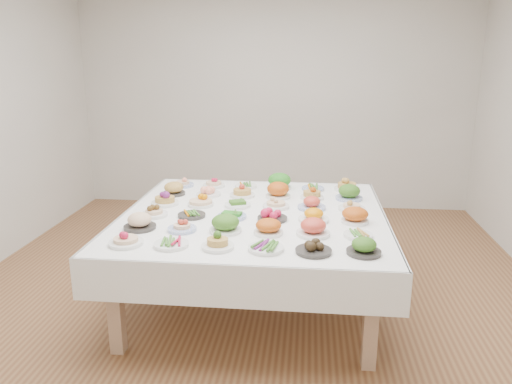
# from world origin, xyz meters

# --- Properties ---
(room_envelope) EXTENTS (5.02, 5.02, 2.81)m
(room_envelope) POSITION_xyz_m (0.00, 0.00, 1.83)
(room_envelope) COLOR olive
(room_envelope) RESTS_ON ground
(display_table) EXTENTS (2.04, 2.04, 0.75)m
(display_table) POSITION_xyz_m (0.05, -0.23, 0.68)
(display_table) COLOR white
(display_table) RESTS_ON ground
(dish_0) EXTENTS (0.22, 0.22, 0.13)m
(dish_0) POSITION_xyz_m (-0.71, -0.99, 0.81)
(dish_0) COLOR white
(dish_0) RESTS_ON display_table
(dish_1) EXTENTS (0.22, 0.22, 0.05)m
(dish_1) POSITION_xyz_m (-0.41, -0.98, 0.77)
(dish_1) COLOR white
(dish_1) RESTS_ON display_table
(dish_2) EXTENTS (0.21, 0.21, 0.11)m
(dish_2) POSITION_xyz_m (-0.10, -0.99, 0.80)
(dish_2) COLOR white
(dish_2) RESTS_ON display_table
(dish_3) EXTENTS (0.23, 0.22, 0.05)m
(dish_3) POSITION_xyz_m (0.21, -0.99, 0.77)
(dish_3) COLOR white
(dish_3) RESTS_ON display_table
(dish_4) EXTENTS (0.22, 0.22, 0.10)m
(dish_4) POSITION_xyz_m (0.51, -1.00, 0.80)
(dish_4) COLOR #2F2C2A
(dish_4) RESTS_ON display_table
(dish_5) EXTENTS (0.21, 0.21, 0.12)m
(dish_5) POSITION_xyz_m (0.82, -0.99, 0.81)
(dish_5) COLOR #2F2C2A
(dish_5) RESTS_ON display_table
(dish_6) EXTENTS (0.23, 0.23, 0.12)m
(dish_6) POSITION_xyz_m (-0.72, -0.68, 0.80)
(dish_6) COLOR #2F2C2A
(dish_6) RESTS_ON display_table
(dish_7) EXTENTS (0.20, 0.20, 0.10)m
(dish_7) POSITION_xyz_m (-0.41, -0.69, 0.79)
(dish_7) COLOR #4C66B2
(dish_7) RESTS_ON display_table
(dish_8) EXTENTS (0.22, 0.22, 0.15)m
(dish_8) POSITION_xyz_m (-0.10, -0.68, 0.82)
(dish_8) COLOR white
(dish_8) RESTS_ON display_table
(dish_9) EXTENTS (0.20, 0.20, 0.12)m
(dish_9) POSITION_xyz_m (0.20, -0.69, 0.81)
(dish_9) COLOR white
(dish_9) RESTS_ON display_table
(dish_10) EXTENTS (0.23, 0.23, 0.13)m
(dish_10) POSITION_xyz_m (0.50, -0.68, 0.81)
(dish_10) COLOR white
(dish_10) RESTS_ON display_table
(dish_11) EXTENTS (0.19, 0.19, 0.04)m
(dish_11) POSITION_xyz_m (0.81, -0.68, 0.77)
(dish_11) COLOR white
(dish_11) RESTS_ON display_table
(dish_12) EXTENTS (0.20, 0.20, 0.11)m
(dish_12) POSITION_xyz_m (-0.71, -0.39, 0.80)
(dish_12) COLOR white
(dish_12) RESTS_ON display_table
(dish_13) EXTENTS (0.21, 0.21, 0.05)m
(dish_13) POSITION_xyz_m (-0.42, -0.37, 0.77)
(dish_13) COLOR #2F2C2A
(dish_13) RESTS_ON display_table
(dish_14) EXTENTS (0.22, 0.22, 0.09)m
(dish_14) POSITION_xyz_m (-0.11, -0.37, 0.78)
(dish_14) COLOR #4C66B2
(dish_14) RESTS_ON display_table
(dish_15) EXTENTS (0.22, 0.22, 0.10)m
(dish_15) POSITION_xyz_m (0.20, -0.39, 0.79)
(dish_15) COLOR #2F2C2A
(dish_15) RESTS_ON display_table
(dish_16) EXTENTS (0.22, 0.22, 0.12)m
(dish_16) POSITION_xyz_m (0.51, -0.37, 0.81)
(dish_16) COLOR white
(dish_16) RESTS_ON display_table
(dish_17) EXTENTS (0.20, 0.20, 0.13)m
(dish_17) POSITION_xyz_m (0.81, -0.38, 0.81)
(dish_17) COLOR white
(dish_17) RESTS_ON display_table
(dish_18) EXTENTS (0.22, 0.22, 0.14)m
(dish_18) POSITION_xyz_m (-0.71, -0.08, 0.82)
(dish_18) COLOR white
(dish_18) RESTS_ON display_table
(dish_19) EXTENTS (0.21, 0.21, 0.12)m
(dish_19) POSITION_xyz_m (-0.41, -0.08, 0.81)
(dish_19) COLOR white
(dish_19) RESTS_ON display_table
(dish_20) EXTENTS (0.21, 0.21, 0.09)m
(dish_20) POSITION_xyz_m (-0.11, -0.07, 0.78)
(dish_20) COLOR white
(dish_20) RESTS_ON display_table
(dish_21) EXTENTS (0.21, 0.21, 0.10)m
(dish_21) POSITION_xyz_m (0.21, -0.07, 0.80)
(dish_21) COLOR white
(dish_21) RESTS_ON display_table
(dish_22) EXTENTS (0.22, 0.22, 0.12)m
(dish_22) POSITION_xyz_m (0.49, -0.07, 0.80)
(dish_22) COLOR #4C66B2
(dish_22) RESTS_ON display_table
(dish_23) EXTENTS (0.21, 0.21, 0.11)m
(dish_23) POSITION_xyz_m (0.81, -0.07, 0.80)
(dish_23) COLOR white
(dish_23) RESTS_ON display_table
(dish_24) EXTENTS (0.19, 0.19, 0.13)m
(dish_24) POSITION_xyz_m (-0.72, 0.23, 0.81)
(dish_24) COLOR #2F2C2A
(dish_24) RESTS_ON display_table
(dish_25) EXTENTS (0.21, 0.21, 0.09)m
(dish_25) POSITION_xyz_m (-0.41, 0.23, 0.79)
(dish_25) COLOR white
(dish_25) RESTS_ON display_table
(dish_26) EXTENTS (0.21, 0.21, 0.11)m
(dish_26) POSITION_xyz_m (-0.11, 0.23, 0.80)
(dish_26) COLOR white
(dish_26) RESTS_ON display_table
(dish_27) EXTENTS (0.23, 0.23, 0.13)m
(dish_27) POSITION_xyz_m (0.20, 0.23, 0.82)
(dish_27) COLOR white
(dish_27) RESTS_ON display_table
(dish_28) EXTENTS (0.20, 0.20, 0.11)m
(dish_28) POSITION_xyz_m (0.50, 0.23, 0.79)
(dish_28) COLOR white
(dish_28) RESTS_ON display_table
(dish_29) EXTENTS (0.23, 0.23, 0.13)m
(dish_29) POSITION_xyz_m (0.81, 0.24, 0.81)
(dish_29) COLOR #4C66B2
(dish_29) RESTS_ON display_table
(dish_30) EXTENTS (0.20, 0.20, 0.10)m
(dish_30) POSITION_xyz_m (-0.71, 0.52, 0.79)
(dish_30) COLOR #4C66B2
(dish_30) RESTS_ON display_table
(dish_31) EXTENTS (0.20, 0.20, 0.10)m
(dish_31) POSITION_xyz_m (-0.42, 0.53, 0.79)
(dish_31) COLOR white
(dish_31) RESTS_ON display_table
(dish_32) EXTENTS (0.20, 0.20, 0.05)m
(dish_32) POSITION_xyz_m (-0.12, 0.54, 0.77)
(dish_32) COLOR white
(dish_32) RESTS_ON display_table
(dish_33) EXTENTS (0.23, 0.23, 0.14)m
(dish_33) POSITION_xyz_m (0.20, 0.52, 0.82)
(dish_33) COLOR white
(dish_33) RESTS_ON display_table
(dish_34) EXTENTS (0.20, 0.20, 0.05)m
(dish_34) POSITION_xyz_m (0.51, 0.52, 0.77)
(dish_34) COLOR #4C66B2
(dish_34) RESTS_ON display_table
(dish_35) EXTENTS (0.24, 0.23, 0.14)m
(dish_35) POSITION_xyz_m (0.82, 0.54, 0.82)
(dish_35) COLOR white
(dish_35) RESTS_ON display_table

